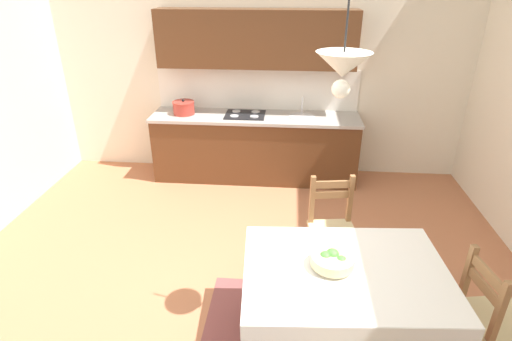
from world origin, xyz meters
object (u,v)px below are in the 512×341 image
object	(u,v)px
dining_chair_window_side	(493,319)
fruit_bowl	(333,260)
pendant_lamp	(343,66)
dining_chair_kitchen_side	(332,230)
kitchen_cabinetry	(255,118)
dining_table	(345,283)

from	to	relation	value
dining_chair_window_side	fruit_bowl	distance (m)	1.18
fruit_bowl	pendant_lamp	bearing A→B (deg)	112.48
fruit_bowl	dining_chair_kitchen_side	bearing A→B (deg)	83.59
kitchen_cabinetry	dining_chair_kitchen_side	bearing A→B (deg)	-65.40
kitchen_cabinetry	dining_chair_window_side	size ratio (longest dim) A/B	2.95
dining_chair_window_side	dining_chair_kitchen_side	xyz separation A→B (m)	(-1.01, 1.00, 0.00)
dining_table	kitchen_cabinetry	bearing A→B (deg)	107.02
kitchen_cabinetry	pendant_lamp	distance (m)	3.13
fruit_bowl	dining_table	bearing A→B (deg)	-10.91
dining_chair_window_side	pendant_lamp	bearing A→B (deg)	171.67
fruit_bowl	pendant_lamp	size ratio (longest dim) A/B	0.37
pendant_lamp	fruit_bowl	bearing A→B (deg)	-67.52
fruit_bowl	pendant_lamp	world-z (taller)	pendant_lamp
kitchen_cabinetry	dining_table	distance (m)	3.03
dining_chair_kitchen_side	fruit_bowl	distance (m)	1.00
kitchen_cabinetry	fruit_bowl	xyz separation A→B (m)	(0.79, -2.87, -0.04)
fruit_bowl	kitchen_cabinetry	bearing A→B (deg)	105.36
kitchen_cabinetry	pendant_lamp	xyz separation A→B (m)	(0.75, -2.77, 1.25)
dining_table	fruit_bowl	world-z (taller)	fruit_bowl
fruit_bowl	pendant_lamp	distance (m)	1.29
dining_chair_window_side	dining_table	bearing A→B (deg)	176.83
dining_chair_kitchen_side	kitchen_cabinetry	bearing A→B (deg)	114.60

